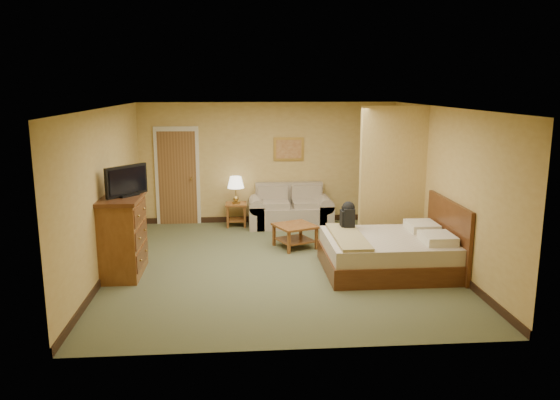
{
  "coord_description": "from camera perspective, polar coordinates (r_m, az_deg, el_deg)",
  "views": [
    {
      "loc": [
        -0.67,
        -8.69,
        2.94
      ],
      "look_at": [
        0.07,
        0.6,
        0.98
      ],
      "focal_mm": 35.0,
      "sensor_mm": 36.0,
      "label": 1
    }
  ],
  "objects": [
    {
      "name": "backpack",
      "position": [
        9.27,
        7.15,
        -1.5
      ],
      "size": [
        0.22,
        0.27,
        0.47
      ],
      "rotation": [
        0.0,
        0.0,
        -0.0
      ],
      "color": "black",
      "rests_on": "bed"
    },
    {
      "name": "coffee_table",
      "position": [
        10.07,
        1.58,
        -3.28
      ],
      "size": [
        0.88,
        0.88,
        0.43
      ],
      "rotation": [
        0.0,
        0.0,
        0.41
      ],
      "color": "brown",
      "rests_on": "floor"
    },
    {
      "name": "back_wall",
      "position": [
        11.82,
        -1.24,
        3.89
      ],
      "size": [
        5.5,
        0.02,
        2.6
      ],
      "primitive_type": "cube",
      "color": "tan",
      "rests_on": "floor"
    },
    {
      "name": "wall_picture",
      "position": [
        11.79,
        0.92,
        5.34
      ],
      "size": [
        0.65,
        0.04,
        0.51
      ],
      "color": "#B78E3F",
      "rests_on": "back_wall"
    },
    {
      "name": "baseboard",
      "position": [
        12.05,
        -1.21,
        -1.97
      ],
      "size": [
        5.5,
        0.02,
        0.12
      ],
      "primitive_type": "cube",
      "color": "black",
      "rests_on": "floor"
    },
    {
      "name": "tv",
      "position": [
        8.72,
        -15.75,
        1.85
      ],
      "size": [
        0.53,
        0.65,
        0.48
      ],
      "rotation": [
        0.0,
        0.0,
        -0.67
      ],
      "color": "black",
      "rests_on": "dresser"
    },
    {
      "name": "dresser",
      "position": [
        8.92,
        -16.07,
        -3.56
      ],
      "size": [
        0.62,
        1.19,
        1.27
      ],
      "color": "brown",
      "rests_on": "floor"
    },
    {
      "name": "partition",
      "position": [
        10.15,
        11.67,
        2.32
      ],
      "size": [
        1.2,
        0.15,
        2.6
      ],
      "primitive_type": "cube",
      "color": "tan",
      "rests_on": "floor"
    },
    {
      "name": "table_lamp",
      "position": [
        11.51,
        -4.65,
        1.78
      ],
      "size": [
        0.35,
        0.35,
        0.58
      ],
      "color": "#AA873E",
      "rests_on": "side_table"
    },
    {
      "name": "door",
      "position": [
        11.88,
        -10.66,
        2.42
      ],
      "size": [
        0.94,
        0.16,
        2.1
      ],
      "color": "beige",
      "rests_on": "floor"
    },
    {
      "name": "left_wall",
      "position": [
        9.08,
        -17.69,
        0.89
      ],
      "size": [
        0.02,
        6.0,
        2.6
      ],
      "primitive_type": "cube",
      "color": "tan",
      "rests_on": "floor"
    },
    {
      "name": "right_wall",
      "position": [
        9.48,
        16.7,
        1.4
      ],
      "size": [
        0.02,
        6.0,
        2.6
      ],
      "primitive_type": "cube",
      "color": "tan",
      "rests_on": "floor"
    },
    {
      "name": "side_table",
      "position": [
        11.64,
        -4.6,
        -1.16
      ],
      "size": [
        0.45,
        0.45,
        0.49
      ],
      "color": "brown",
      "rests_on": "floor"
    },
    {
      "name": "ceiling",
      "position": [
        8.72,
        -0.12,
        9.63
      ],
      "size": [
        6.0,
        6.0,
        0.0
      ],
      "primitive_type": "plane",
      "rotation": [
        3.14,
        0.0,
        0.0
      ],
      "color": "white",
      "rests_on": "back_wall"
    },
    {
      "name": "bed",
      "position": [
        9.02,
        11.73,
        -5.33
      ],
      "size": [
        2.08,
        1.77,
        1.15
      ],
      "color": "#482310",
      "rests_on": "floor"
    },
    {
      "name": "floor",
      "position": [
        9.2,
        -0.12,
        -6.78
      ],
      "size": [
        6.0,
        6.0,
        0.0
      ],
      "primitive_type": "plane",
      "color": "#525738",
      "rests_on": "ground"
    },
    {
      "name": "loveseat",
      "position": [
        11.62,
        1.08,
        -1.32
      ],
      "size": [
        1.76,
        0.82,
        0.89
      ],
      "color": "gray",
      "rests_on": "floor"
    }
  ]
}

